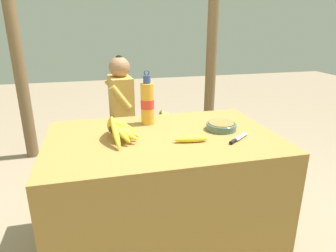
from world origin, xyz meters
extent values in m
plane|color=gray|center=(0.00, 0.00, 0.00)|extent=(12.00, 12.00, 0.00)
cube|color=olive|center=(0.00, 0.00, 0.37)|extent=(1.31, 0.84, 0.75)
sphere|color=#4C381E|center=(-0.28, 0.00, 0.82)|extent=(0.05, 0.05, 0.05)
ellipsoid|color=yellow|center=(-0.27, -0.08, 0.82)|extent=(0.06, 0.19, 0.15)
ellipsoid|color=yellow|center=(-0.24, -0.05, 0.81)|extent=(0.12, 0.15, 0.11)
ellipsoid|color=yellow|center=(-0.23, -0.04, 0.81)|extent=(0.17, 0.14, 0.10)
ellipsoid|color=yellow|center=(-0.22, -0.02, 0.81)|extent=(0.18, 0.09, 0.09)
ellipsoid|color=yellow|center=(-0.21, 0.00, 0.82)|extent=(0.16, 0.03, 0.13)
ellipsoid|color=yellow|center=(-0.22, 0.02, 0.82)|extent=(0.17, 0.09, 0.14)
ellipsoid|color=yellow|center=(-0.23, 0.05, 0.81)|extent=(0.16, 0.16, 0.11)
ellipsoid|color=yellow|center=(-0.26, 0.08, 0.82)|extent=(0.09, 0.20, 0.12)
ellipsoid|color=yellow|center=(-0.29, 0.07, 0.83)|extent=(0.05, 0.18, 0.15)
cylinder|color=#4C6B5B|center=(0.37, 0.02, 0.77)|extent=(0.18, 0.18, 0.04)
torus|color=#4C6B5B|center=(0.37, 0.02, 0.79)|extent=(0.18, 0.18, 0.01)
cylinder|color=olive|center=(0.37, 0.02, 0.79)|extent=(0.15, 0.15, 0.01)
cylinder|color=gold|center=(-0.04, 0.24, 0.88)|extent=(0.08, 0.08, 0.26)
cylinder|color=red|center=(-0.04, 0.24, 0.88)|extent=(0.09, 0.09, 0.06)
cylinder|color=#33477F|center=(-0.04, 0.24, 1.04)|extent=(0.05, 0.05, 0.05)
torus|color=#33477F|center=(-0.04, 0.24, 1.08)|extent=(0.04, 0.01, 0.04)
ellipsoid|color=yellow|center=(0.13, -0.13, 0.77)|extent=(0.19, 0.06, 0.04)
cube|color=#BCBCC1|center=(0.42, -0.14, 0.76)|extent=(0.12, 0.10, 0.00)
cylinder|color=black|center=(0.35, -0.20, 0.76)|extent=(0.06, 0.05, 0.02)
cube|color=#4C3823|center=(-0.06, 1.34, 0.37)|extent=(1.31, 0.32, 0.04)
cube|color=#4C3823|center=(-0.62, 1.22, 0.18)|extent=(0.06, 0.06, 0.35)
cube|color=#4C3823|center=(0.49, 1.22, 0.18)|extent=(0.06, 0.06, 0.35)
cube|color=#4C3823|center=(-0.62, 1.46, 0.18)|extent=(0.06, 0.06, 0.35)
cube|color=#4C3823|center=(0.49, 1.46, 0.18)|extent=(0.06, 0.06, 0.35)
cylinder|color=#232328|center=(-0.37, 1.20, 0.19)|extent=(0.09, 0.09, 0.39)
cylinder|color=#232328|center=(-0.25, 1.20, 0.40)|extent=(0.31, 0.11, 0.09)
cylinder|color=#232328|center=(-0.38, 1.38, 0.19)|extent=(0.09, 0.09, 0.39)
cylinder|color=#232328|center=(-0.26, 1.39, 0.40)|extent=(0.31, 0.11, 0.09)
cube|color=gold|center=(-0.12, 1.31, 0.63)|extent=(0.23, 0.35, 0.49)
cylinder|color=gold|center=(-0.14, 1.15, 0.71)|extent=(0.21, 0.08, 0.25)
cylinder|color=gold|center=(-0.16, 1.47, 0.71)|extent=(0.21, 0.08, 0.25)
sphere|color=#9E704C|center=(-0.12, 1.31, 0.97)|extent=(0.20, 0.20, 0.20)
sphere|color=black|center=(-0.12, 1.31, 1.04)|extent=(0.08, 0.08, 0.08)
sphere|color=#4C381E|center=(0.30, 1.34, 0.45)|extent=(0.04, 0.04, 0.04)
ellipsoid|color=#9EB24C|center=(0.31, 1.27, 0.45)|extent=(0.07, 0.18, 0.11)
ellipsoid|color=#9EB24C|center=(0.33, 1.29, 0.45)|extent=(0.12, 0.15, 0.10)
ellipsoid|color=#9EB24C|center=(0.35, 1.29, 0.45)|extent=(0.16, 0.15, 0.11)
ellipsoid|color=#9EB24C|center=(0.37, 1.33, 0.45)|extent=(0.18, 0.06, 0.12)
ellipsoid|color=#9EB24C|center=(0.36, 1.35, 0.45)|extent=(0.16, 0.06, 0.11)
ellipsoid|color=#9EB24C|center=(0.35, 1.37, 0.45)|extent=(0.15, 0.11, 0.11)
ellipsoid|color=#9EB24C|center=(0.34, 1.40, 0.45)|extent=(0.12, 0.15, 0.13)
ellipsoid|color=#9EB24C|center=(0.30, 1.41, 0.45)|extent=(0.03, 0.16, 0.13)
cylinder|color=brown|center=(-1.07, 1.66, 1.10)|extent=(0.12, 0.12, 2.20)
cylinder|color=brown|center=(0.94, 1.66, 1.10)|extent=(0.12, 0.12, 2.20)
camera|label=1|loc=(-0.35, -1.57, 1.37)|focal=32.00mm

